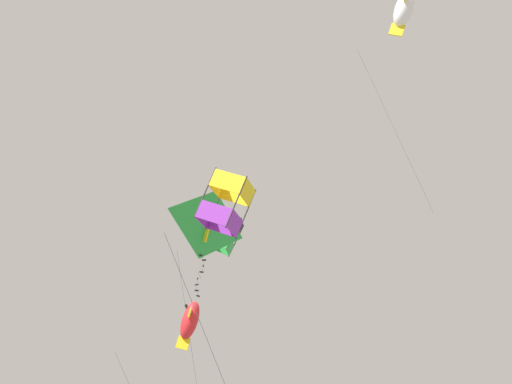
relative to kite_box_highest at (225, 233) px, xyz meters
name	(u,v)px	position (x,y,z in m)	size (l,w,h in m)	color
kite_box_highest	(225,233)	(0.00, 0.00, 0.00)	(2.41, 2.25, 2.38)	black
kite_delta_low_drifter	(206,225)	(4.68, -5.98, -2.28)	(1.55, 3.29, 8.39)	green
kite_fish_upper_right	(404,10)	(12.46, -1.49, 7.57)	(3.24, 2.50, 10.37)	white
kite_fish_near_right	(190,321)	(6.20, -8.07, -6.71)	(3.65, 3.52, 9.54)	red
kite_box_mid_left	(226,204)	(12.40, -12.85, -5.43)	(2.15, 1.75, 5.02)	yellow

